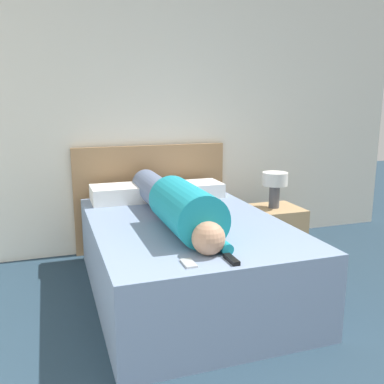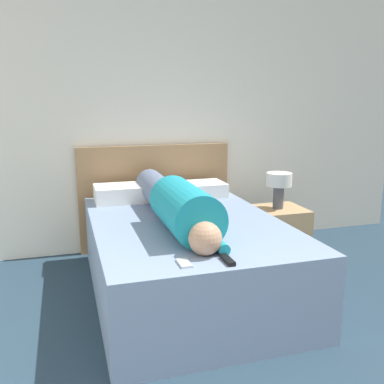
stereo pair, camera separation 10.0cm
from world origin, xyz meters
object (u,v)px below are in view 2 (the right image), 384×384
object	(u,v)px
cell_phone	(184,263)
person_lying	(175,203)
table_lamp	(279,184)
nightstand	(277,232)
pillow_second	(198,189)
tv_remote	(228,260)
bed	(186,257)
pillow_near_headboard	(125,193)

from	to	relation	value
cell_phone	person_lying	bearing A→B (deg)	78.83
table_lamp	nightstand	bearing A→B (deg)	-104.04
pillow_second	cell_phone	size ratio (longest dim) A/B	3.81
pillow_second	tv_remote	xyz separation A→B (m)	(-0.34, -1.63, -0.05)
bed	pillow_near_headboard	distance (m)	0.92
pillow_second	cell_phone	world-z (taller)	pillow_second
person_lying	pillow_near_headboard	xyz separation A→B (m)	(-0.25, 0.80, -0.08)
bed	pillow_near_headboard	xyz separation A→B (m)	(-0.35, 0.77, 0.36)
pillow_second	tv_remote	distance (m)	1.67
pillow_second	nightstand	bearing A→B (deg)	-17.99
bed	table_lamp	bearing A→B (deg)	27.26
nightstand	pillow_second	distance (m)	0.86
bed	tv_remote	xyz separation A→B (m)	(-0.01, -0.86, 0.30)
bed	nightstand	world-z (taller)	bed
table_lamp	pillow_second	xyz separation A→B (m)	(-0.72, 0.23, -0.06)
pillow_near_headboard	pillow_second	world-z (taller)	pillow_near_headboard
bed	person_lying	bearing A→B (deg)	-165.81
bed	cell_phone	world-z (taller)	cell_phone
pillow_near_headboard	pillow_second	size ratio (longest dim) A/B	1.05
table_lamp	cell_phone	distance (m)	1.88
tv_remote	bed	bearing A→B (deg)	89.39
nightstand	person_lying	bearing A→B (deg)	-153.70
person_lying	pillow_near_headboard	distance (m)	0.84
pillow_near_headboard	pillow_second	distance (m)	0.68
table_lamp	cell_phone	bearing A→B (deg)	-133.68
nightstand	pillow_near_headboard	distance (m)	1.47
bed	table_lamp	world-z (taller)	table_lamp
table_lamp	cell_phone	world-z (taller)	table_lamp
table_lamp	cell_phone	size ratio (longest dim) A/B	2.59
table_lamp	pillow_near_headboard	bearing A→B (deg)	170.53
person_lying	pillow_second	world-z (taller)	person_lying
nightstand	bed	bearing A→B (deg)	-152.74
nightstand	cell_phone	world-z (taller)	cell_phone
nightstand	pillow_near_headboard	bearing A→B (deg)	170.53
person_lying	pillow_near_headboard	world-z (taller)	person_lying
bed	cell_phone	size ratio (longest dim) A/B	15.03
tv_remote	nightstand	bearing A→B (deg)	52.86
cell_phone	table_lamp	bearing A→B (deg)	46.32
nightstand	pillow_near_headboard	world-z (taller)	pillow_near_headboard
person_lying	pillow_second	xyz separation A→B (m)	(0.42, 0.80, -0.08)
person_lying	cell_phone	size ratio (longest dim) A/B	13.37
pillow_second	pillow_near_headboard	bearing A→B (deg)	180.00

